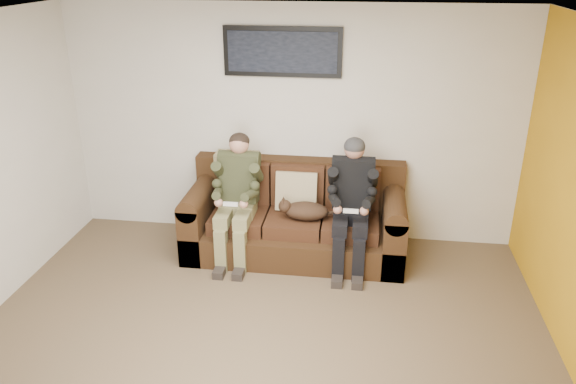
# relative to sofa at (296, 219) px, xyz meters

# --- Properties ---
(floor) EXTENTS (5.00, 5.00, 0.00)m
(floor) POSITION_rel_sofa_xyz_m (-0.11, -1.83, -0.36)
(floor) COLOR brown
(floor) RESTS_ON ground
(ceiling) EXTENTS (5.00, 5.00, 0.00)m
(ceiling) POSITION_rel_sofa_xyz_m (-0.11, -1.83, 2.24)
(ceiling) COLOR silver
(ceiling) RESTS_ON ground
(wall_back) EXTENTS (5.00, 0.00, 5.00)m
(wall_back) POSITION_rel_sofa_xyz_m (-0.11, 0.42, 0.94)
(wall_back) COLOR beige
(wall_back) RESTS_ON ground
(sofa) EXTENTS (2.33, 1.01, 0.95)m
(sofa) POSITION_rel_sofa_xyz_m (0.00, 0.00, 0.00)
(sofa) COLOR #35200F
(sofa) RESTS_ON ground
(throw_pillow) EXTENTS (0.44, 0.21, 0.44)m
(throw_pillow) POSITION_rel_sofa_xyz_m (0.00, 0.04, 0.32)
(throw_pillow) COLOR tan
(throw_pillow) RESTS_ON sofa
(throw_blanket) EXTENTS (0.48, 0.23, 0.08)m
(throw_blanket) POSITION_rel_sofa_xyz_m (-0.71, 0.29, 0.59)
(throw_blanket) COLOR #C2BA8E
(throw_blanket) RESTS_ON sofa
(person_left) EXTENTS (0.51, 0.87, 1.32)m
(person_left) POSITION_rel_sofa_xyz_m (-0.60, -0.20, 0.39)
(person_left) COLOR olive
(person_left) RESTS_ON sofa
(person_right) EXTENTS (0.51, 0.86, 1.33)m
(person_right) POSITION_rel_sofa_xyz_m (0.60, -0.20, 0.39)
(person_right) COLOR black
(person_right) RESTS_ON sofa
(cat) EXTENTS (0.66, 0.26, 0.24)m
(cat) POSITION_rel_sofa_xyz_m (0.11, -0.20, 0.21)
(cat) COLOR #402819
(cat) RESTS_ON sofa
(framed_poster) EXTENTS (1.25, 0.05, 0.52)m
(framed_poster) POSITION_rel_sofa_xyz_m (-0.20, 0.38, 1.74)
(framed_poster) COLOR black
(framed_poster) RESTS_ON wall_back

